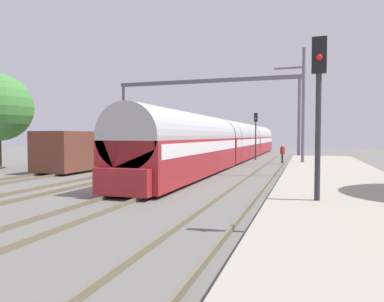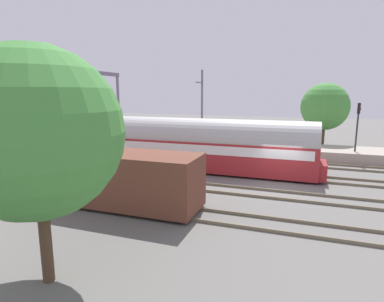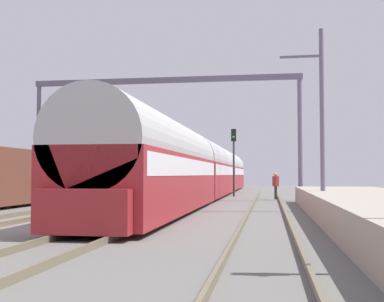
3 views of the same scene
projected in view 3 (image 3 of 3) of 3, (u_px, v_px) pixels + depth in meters
The scene contains 9 objects.
ground at pixel (44, 228), 14.97m from camera, with size 120.00×120.00×0.00m, color slate.
track_east at pixel (115, 227), 14.64m from camera, with size 1.51×60.00×0.16m.
track_far_east at pixel (266, 229), 13.97m from camera, with size 1.52×60.00×0.16m.
passenger_train at pixel (207, 169), 36.40m from camera, with size 2.93×49.20×3.82m.
freight_car at pixel (10, 177), 25.78m from camera, with size 2.80×13.00×2.70m.
person_crossing at pixel (276, 183), 32.46m from camera, with size 0.43×0.46×1.73m.
railway_signal_far at pixel (234, 153), 36.69m from camera, with size 0.36×0.30×4.94m.
catenary_gantry at pixel (164, 107), 32.21m from camera, with size 17.51×0.28×7.86m.
catenary_pole_east_mid at pixel (321, 116), 21.81m from camera, with size 1.90×0.20×8.00m.
Camera 3 is at (6.65, -14.21, 1.61)m, focal length 46.91 mm.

